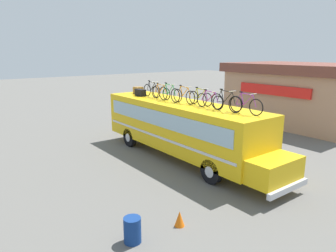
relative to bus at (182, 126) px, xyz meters
The scene contains 15 objects.
ground_plane 1.73m from the bus, behind, with size 120.00×120.00×0.00m, color #605E59.
bus is the anchor object (origin of this frame).
luggage_bag_1 4.69m from the bus, behind, with size 0.52×0.47×0.42m, color olive.
luggage_bag_2 3.78m from the bus, behind, with size 0.73×0.35×0.40m, color black.
rooftop_bicycle_1 3.19m from the bus, behind, with size 1.67×0.44×0.94m.
rooftop_bicycle_2 2.41m from the bus, behind, with size 1.72×0.44×0.88m.
rooftop_bicycle_3 1.85m from the bus, 161.79° to the right, with size 1.78×0.44×0.98m.
rooftop_bicycle_4 1.63m from the bus, 14.67° to the right, with size 1.68×0.44×0.92m.
rooftop_bicycle_5 1.95m from the bus, 12.31° to the left, with size 1.64×0.44×0.87m.
rooftop_bicycle_6 2.56m from the bus, ahead, with size 1.71×0.44×0.86m.
rooftop_bicycle_7 3.37m from the bus, ahead, with size 1.79×0.44×0.97m.
rooftop_bicycle_8 4.20m from the bus, ahead, with size 1.73×0.44×0.93m.
roadside_building 12.83m from the bus, 94.44° to the left, with size 10.28×7.37×4.66m.
trash_bin 7.91m from the bus, 50.51° to the right, with size 0.52×0.52×0.78m, color navy.
traffic_cone 6.88m from the bus, 40.37° to the right, with size 0.33×0.33×0.52m, color orange.
Camera 1 is at (12.30, -10.10, 5.48)m, focal length 33.09 mm.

